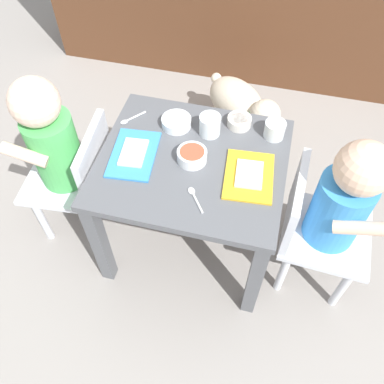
{
  "coord_description": "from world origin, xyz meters",
  "views": [
    {
      "loc": [
        0.2,
        -0.81,
        1.4
      ],
      "look_at": [
        0.0,
        0.0,
        0.3
      ],
      "focal_mm": 37.68,
      "sensor_mm": 36.0,
      "label": 1
    }
  ],
  "objects_px": {
    "food_tray_left": "(134,154)",
    "water_cup_right": "(274,130)",
    "water_cup_left": "(210,126)",
    "veggie_bowl_far": "(239,121)",
    "food_tray_right": "(249,176)",
    "cereal_bowl_left_side": "(176,122)",
    "spoon_by_right_tray": "(131,119)",
    "dining_table": "(192,178)",
    "spoon_by_left_tray": "(195,197)",
    "seated_child_right": "(337,205)",
    "seated_child_left": "(57,146)",
    "dog": "(241,104)",
    "veggie_bowl_near": "(193,155)"
  },
  "relations": [
    {
      "from": "food_tray_left",
      "to": "water_cup_right",
      "type": "relative_size",
      "value": 3.28
    },
    {
      "from": "food_tray_left",
      "to": "water_cup_left",
      "type": "distance_m",
      "value": 0.26
    },
    {
      "from": "water_cup_right",
      "to": "veggie_bowl_far",
      "type": "distance_m",
      "value": 0.12
    },
    {
      "from": "food_tray_right",
      "to": "cereal_bowl_left_side",
      "type": "bearing_deg",
      "value": 149.2
    },
    {
      "from": "food_tray_right",
      "to": "veggie_bowl_far",
      "type": "xyz_separation_m",
      "value": [
        -0.07,
        0.21,
        0.01
      ]
    },
    {
      "from": "water_cup_right",
      "to": "spoon_by_right_tray",
      "type": "relative_size",
      "value": 0.79
    },
    {
      "from": "dining_table",
      "to": "food_tray_right",
      "type": "bearing_deg",
      "value": -7.46
    },
    {
      "from": "cereal_bowl_left_side",
      "to": "spoon_by_left_tray",
      "type": "distance_m",
      "value": 0.31
    },
    {
      "from": "seated_child_right",
      "to": "water_cup_right",
      "type": "height_order",
      "value": "seated_child_right"
    },
    {
      "from": "water_cup_right",
      "to": "food_tray_right",
      "type": "bearing_deg",
      "value": -104.64
    },
    {
      "from": "dining_table",
      "to": "veggie_bowl_far",
      "type": "bearing_deg",
      "value": 59.09
    },
    {
      "from": "seated_child_left",
      "to": "veggie_bowl_far",
      "type": "relative_size",
      "value": 8.73
    },
    {
      "from": "dog",
      "to": "food_tray_right",
      "type": "bearing_deg",
      "value": -80.6
    },
    {
      "from": "food_tray_left",
      "to": "seated_child_left",
      "type": "bearing_deg",
      "value": 179.79
    },
    {
      "from": "seated_child_right",
      "to": "spoon_by_left_tray",
      "type": "bearing_deg",
      "value": -165.57
    },
    {
      "from": "dining_table",
      "to": "food_tray_right",
      "type": "xyz_separation_m",
      "value": [
        0.18,
        -0.02,
        0.09
      ]
    },
    {
      "from": "food_tray_left",
      "to": "veggie_bowl_near",
      "type": "relative_size",
      "value": 2.39
    },
    {
      "from": "food_tray_left",
      "to": "spoon_by_right_tray",
      "type": "xyz_separation_m",
      "value": [
        -0.06,
        0.15,
        -0.0
      ]
    },
    {
      "from": "dining_table",
      "to": "seated_child_left",
      "type": "bearing_deg",
      "value": -177.12
    },
    {
      "from": "dining_table",
      "to": "spoon_by_left_tray",
      "type": "distance_m",
      "value": 0.17
    },
    {
      "from": "veggie_bowl_near",
      "to": "water_cup_right",
      "type": "bearing_deg",
      "value": 35.77
    },
    {
      "from": "seated_child_right",
      "to": "spoon_by_right_tray",
      "type": "height_order",
      "value": "seated_child_right"
    },
    {
      "from": "seated_child_left",
      "to": "spoon_by_left_tray",
      "type": "relative_size",
      "value": 7.9
    },
    {
      "from": "dining_table",
      "to": "water_cup_right",
      "type": "height_order",
      "value": "water_cup_right"
    },
    {
      "from": "seated_child_left",
      "to": "cereal_bowl_left_side",
      "type": "bearing_deg",
      "value": 23.54
    },
    {
      "from": "food_tray_left",
      "to": "food_tray_right",
      "type": "bearing_deg",
      "value": 0.0
    },
    {
      "from": "water_cup_right",
      "to": "spoon_by_left_tray",
      "type": "xyz_separation_m",
      "value": [
        -0.19,
        -0.31,
        -0.02
      ]
    },
    {
      "from": "seated_child_left",
      "to": "spoon_by_left_tray",
      "type": "bearing_deg",
      "value": -13.22
    },
    {
      "from": "dog",
      "to": "spoon_by_right_tray",
      "type": "xyz_separation_m",
      "value": [
        -0.32,
        -0.49,
        0.28
      ]
    },
    {
      "from": "food_tray_left",
      "to": "cereal_bowl_left_side",
      "type": "relative_size",
      "value": 2.25
    },
    {
      "from": "food_tray_right",
      "to": "veggie_bowl_far",
      "type": "height_order",
      "value": "veggie_bowl_far"
    },
    {
      "from": "dog",
      "to": "cereal_bowl_left_side",
      "type": "height_order",
      "value": "cereal_bowl_left_side"
    },
    {
      "from": "food_tray_right",
      "to": "veggie_bowl_far",
      "type": "distance_m",
      "value": 0.22
    },
    {
      "from": "dog",
      "to": "spoon_by_right_tray",
      "type": "height_order",
      "value": "spoon_by_right_tray"
    },
    {
      "from": "spoon_by_right_tray",
      "to": "dining_table",
      "type": "bearing_deg",
      "value": -27.48
    },
    {
      "from": "seated_child_left",
      "to": "food_tray_left",
      "type": "height_order",
      "value": "seated_child_left"
    },
    {
      "from": "water_cup_left",
      "to": "veggie_bowl_near",
      "type": "xyz_separation_m",
      "value": [
        -0.02,
        -0.13,
        -0.01
      ]
    },
    {
      "from": "dog",
      "to": "water_cup_right",
      "type": "bearing_deg",
      "value": -70.98
    },
    {
      "from": "cereal_bowl_left_side",
      "to": "water_cup_right",
      "type": "bearing_deg",
      "value": 5.42
    },
    {
      "from": "veggie_bowl_near",
      "to": "veggie_bowl_far",
      "type": "relative_size",
      "value": 1.16
    },
    {
      "from": "food_tray_left",
      "to": "water_cup_left",
      "type": "height_order",
      "value": "water_cup_left"
    },
    {
      "from": "food_tray_right",
      "to": "spoon_by_right_tray",
      "type": "distance_m",
      "value": 0.45
    },
    {
      "from": "seated_child_right",
      "to": "dog",
      "type": "relative_size",
      "value": 1.75
    },
    {
      "from": "dining_table",
      "to": "cereal_bowl_left_side",
      "type": "height_order",
      "value": "cereal_bowl_left_side"
    },
    {
      "from": "seated_child_right",
      "to": "veggie_bowl_far",
      "type": "distance_m",
      "value": 0.41
    },
    {
      "from": "food_tray_left",
      "to": "water_cup_left",
      "type": "bearing_deg",
      "value": 36.47
    },
    {
      "from": "dining_table",
      "to": "spoon_by_right_tray",
      "type": "xyz_separation_m",
      "value": [
        -0.25,
        0.13,
        0.09
      ]
    },
    {
      "from": "seated_child_right",
      "to": "food_tray_right",
      "type": "bearing_deg",
      "value": 177.93
    },
    {
      "from": "dining_table",
      "to": "water_cup_left",
      "type": "relative_size",
      "value": 8.4
    },
    {
      "from": "dining_table",
      "to": "cereal_bowl_left_side",
      "type": "bearing_deg",
      "value": 122.62
    }
  ]
}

